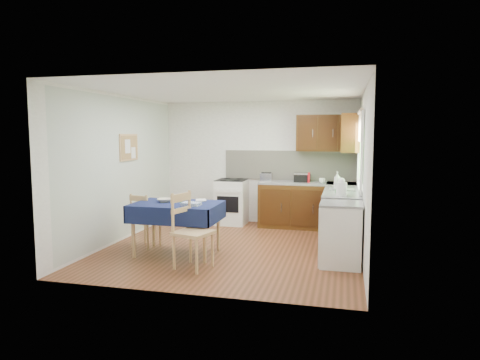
% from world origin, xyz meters
% --- Properties ---
extents(floor, '(4.20, 4.20, 0.00)m').
position_xyz_m(floor, '(0.00, 0.00, 0.00)').
color(floor, '#542E16').
rests_on(floor, ground).
extents(ceiling, '(4.00, 4.20, 0.02)m').
position_xyz_m(ceiling, '(0.00, 0.00, 2.50)').
color(ceiling, white).
rests_on(ceiling, wall_back).
extents(wall_back, '(4.00, 0.02, 2.50)m').
position_xyz_m(wall_back, '(0.00, 2.10, 1.25)').
color(wall_back, silver).
rests_on(wall_back, ground).
extents(wall_front, '(4.00, 0.02, 2.50)m').
position_xyz_m(wall_front, '(0.00, -2.10, 1.25)').
color(wall_front, silver).
rests_on(wall_front, ground).
extents(wall_left, '(0.02, 4.20, 2.50)m').
position_xyz_m(wall_left, '(-2.00, 0.00, 1.25)').
color(wall_left, silver).
rests_on(wall_left, ground).
extents(wall_right, '(0.02, 4.20, 2.50)m').
position_xyz_m(wall_right, '(2.00, 0.00, 1.25)').
color(wall_right, silver).
rests_on(wall_right, ground).
extents(base_cabinets, '(1.90, 2.30, 0.86)m').
position_xyz_m(base_cabinets, '(1.36, 1.26, 0.43)').
color(base_cabinets, '#351B09').
rests_on(base_cabinets, ground).
extents(worktop_back, '(1.90, 0.60, 0.04)m').
position_xyz_m(worktop_back, '(1.05, 1.80, 0.88)').
color(worktop_back, gray).
rests_on(worktop_back, base_cabinets).
extents(worktop_right, '(0.60, 1.70, 0.04)m').
position_xyz_m(worktop_right, '(1.70, 0.65, 0.88)').
color(worktop_right, gray).
rests_on(worktop_right, base_cabinets).
extents(worktop_corner, '(0.60, 0.60, 0.04)m').
position_xyz_m(worktop_corner, '(1.70, 1.80, 0.88)').
color(worktop_corner, gray).
rests_on(worktop_corner, base_cabinets).
extents(splashback, '(2.70, 0.02, 0.60)m').
position_xyz_m(splashback, '(0.65, 2.08, 1.20)').
color(splashback, beige).
rests_on(splashback, wall_back).
extents(upper_cabinets, '(1.20, 0.85, 0.70)m').
position_xyz_m(upper_cabinets, '(1.52, 1.80, 1.85)').
color(upper_cabinets, '#351B09').
rests_on(upper_cabinets, wall_back).
extents(stove, '(0.60, 0.61, 0.92)m').
position_xyz_m(stove, '(-0.50, 1.80, 0.46)').
color(stove, white).
rests_on(stove, ground).
extents(window, '(0.04, 1.48, 1.26)m').
position_xyz_m(window, '(1.97, 0.70, 1.65)').
color(window, '#2E5D26').
rests_on(window, wall_right).
extents(fridge, '(0.58, 0.60, 0.89)m').
position_xyz_m(fridge, '(1.70, -0.55, 0.44)').
color(fridge, white).
rests_on(fridge, ground).
extents(corkboard, '(0.04, 0.62, 0.47)m').
position_xyz_m(corkboard, '(-1.97, 0.30, 1.60)').
color(corkboard, tan).
rests_on(corkboard, wall_left).
extents(dining_table, '(1.30, 0.88, 0.79)m').
position_xyz_m(dining_table, '(-0.73, -0.57, 0.68)').
color(dining_table, '#101441').
rests_on(dining_table, ground).
extents(chair_far, '(0.47, 0.47, 0.88)m').
position_xyz_m(chair_far, '(-1.41, -0.31, 0.47)').
color(chair_far, tan).
rests_on(chair_far, ground).
extents(chair_near, '(0.57, 0.57, 1.04)m').
position_xyz_m(chair_near, '(-0.30, -1.16, 0.55)').
color(chair_near, tan).
rests_on(chair_near, ground).
extents(toaster, '(0.23, 0.14, 0.18)m').
position_xyz_m(toaster, '(0.22, 1.78, 0.98)').
color(toaster, '#B5B6BA').
rests_on(toaster, worktop_back).
extents(sandwich_press, '(0.31, 0.27, 0.18)m').
position_xyz_m(sandwich_press, '(0.93, 1.83, 0.99)').
color(sandwich_press, black).
rests_on(sandwich_press, worktop_back).
extents(sauce_bottle, '(0.05, 0.05, 0.20)m').
position_xyz_m(sauce_bottle, '(1.07, 1.69, 1.00)').
color(sauce_bottle, red).
rests_on(sauce_bottle, worktop_back).
extents(yellow_packet, '(0.12, 0.08, 0.15)m').
position_xyz_m(yellow_packet, '(0.83, 1.88, 0.98)').
color(yellow_packet, gold).
rests_on(yellow_packet, worktop_back).
extents(dish_rack, '(0.41, 0.31, 0.19)m').
position_xyz_m(dish_rack, '(1.69, 0.75, 0.92)').
color(dish_rack, gray).
rests_on(dish_rack, worktop_right).
extents(kettle, '(0.16, 0.16, 0.28)m').
position_xyz_m(kettle, '(1.69, 0.05, 1.02)').
color(kettle, white).
rests_on(kettle, worktop_right).
extents(cup, '(0.13, 0.13, 0.09)m').
position_xyz_m(cup, '(1.32, 1.72, 0.95)').
color(cup, white).
rests_on(cup, worktop_back).
extents(soap_bottle_a, '(0.14, 0.14, 0.31)m').
position_xyz_m(soap_bottle_a, '(1.61, 0.71, 1.05)').
color(soap_bottle_a, white).
rests_on(soap_bottle_a, worktop_right).
extents(soap_bottle_b, '(0.11, 0.11, 0.18)m').
position_xyz_m(soap_bottle_b, '(1.62, 1.10, 0.99)').
color(soap_bottle_b, '#1C59A5').
rests_on(soap_bottle_b, worktop_right).
extents(soap_bottle_c, '(0.18, 0.18, 0.16)m').
position_xyz_m(soap_bottle_c, '(1.66, 0.14, 0.98)').
color(soap_bottle_c, green).
rests_on(soap_bottle_c, worktop_right).
extents(plate_bowl, '(0.27, 0.27, 0.06)m').
position_xyz_m(plate_bowl, '(-0.95, -0.52, 0.82)').
color(plate_bowl, beige).
rests_on(plate_bowl, dining_table).
extents(book, '(0.23, 0.26, 0.02)m').
position_xyz_m(book, '(-0.52, -0.29, 0.80)').
color(book, white).
rests_on(book, dining_table).
extents(spice_jar, '(0.04, 0.04, 0.09)m').
position_xyz_m(spice_jar, '(-0.71, -0.47, 0.83)').
color(spice_jar, '#227F23').
rests_on(spice_jar, dining_table).
extents(tea_towel, '(0.27, 0.22, 0.05)m').
position_xyz_m(tea_towel, '(-0.44, -0.72, 0.81)').
color(tea_towel, navy).
rests_on(tea_towel, dining_table).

